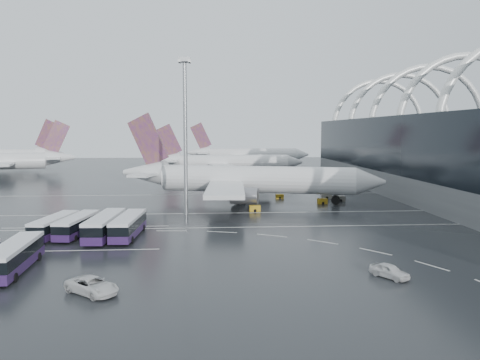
{
  "coord_description": "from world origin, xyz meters",
  "views": [
    {
      "loc": [
        -3.19,
        -80.2,
        16.35
      ],
      "look_at": [
        2.97,
        8.55,
        7.0
      ],
      "focal_mm": 35.0,
      "sensor_mm": 36.0,
      "label": 1
    }
  ],
  "objects": [
    {
      "name": "gse_cart_belly_d",
      "position": [
        27.64,
        26.02,
        0.62
      ],
      "size": [
        2.28,
        1.34,
        1.24
      ],
      "primitive_type": "cube",
      "color": "slate",
      "rests_on": "ground"
    },
    {
      "name": "bus_bay_line_south",
      "position": [
        -24.0,
        -16.0,
        0.01
      ],
      "size": [
        28.0,
        0.25,
        0.01
      ],
      "primitive_type": "cube",
      "color": "beige",
      "rests_on": "ground"
    },
    {
      "name": "gse_cart_belly_b",
      "position": [
        25.54,
        30.51,
        0.65
      ],
      "size": [
        2.4,
        1.42,
        1.31
      ],
      "primitive_type": "cube",
      "color": "slate",
      "rests_on": "ground"
    },
    {
      "name": "jet_remote_mid",
      "position": [
        -75.63,
        96.24,
        5.31
      ],
      "size": [
        46.88,
        38.03,
        20.56
      ],
      "rotation": [
        0.0,
        0.0,
        3.4
      ],
      "color": "silver",
      "rests_on": "ground"
    },
    {
      "name": "bus_row_near_b",
      "position": [
        -23.72,
        -6.39,
        1.68
      ],
      "size": [
        4.38,
        12.65,
        3.05
      ],
      "rotation": [
        0.0,
        0.0,
        1.44
      ],
      "color": "#331645",
      "rests_on": "ground"
    },
    {
      "name": "lane_marking_far",
      "position": [
        0.0,
        40.0,
        0.01
      ],
      "size": [
        120.0,
        0.25,
        0.01
      ],
      "primitive_type": "cube",
      "color": "beige",
      "rests_on": "ground"
    },
    {
      "name": "airliner_gate_c",
      "position": [
        14.96,
        138.2,
        5.09
      ],
      "size": [
        56.93,
        52.73,
        20.35
      ],
      "rotation": [
        0.0,
        0.0,
        -0.01
      ],
      "color": "silver",
      "rests_on": "ground"
    },
    {
      "name": "gse_cart_belly_e",
      "position": [
        14.21,
        31.33,
        0.52
      ],
      "size": [
        1.9,
        1.13,
        1.04
      ],
      "primitive_type": "cube",
      "color": "#AC8417",
      "rests_on": "ground"
    },
    {
      "name": "airliner_gate_b",
      "position": [
        3.48,
        89.36,
        4.74
      ],
      "size": [
        54.3,
        49.08,
        18.94
      ],
      "rotation": [
        0.0,
        0.0,
        -0.0
      ],
      "color": "silver",
      "rests_on": "ground"
    },
    {
      "name": "ground",
      "position": [
        0.0,
        0.0,
        0.0
      ],
      "size": [
        420.0,
        420.0,
        0.0
      ],
      "primitive_type": "plane",
      "color": "black",
      "rests_on": "ground"
    },
    {
      "name": "bus_bay_line_north",
      "position": [
        -24.0,
        0.0,
        0.01
      ],
      "size": [
        28.0,
        0.25,
        0.01
      ],
      "primitive_type": "cube",
      "color": "beige",
      "rests_on": "ground"
    },
    {
      "name": "bus_row_near_d",
      "position": [
        -15.51,
        -7.96,
        1.81
      ],
      "size": [
        3.84,
        13.53,
        3.29
      ],
      "rotation": [
        0.0,
        0.0,
        1.51
      ],
      "color": "#331645",
      "rests_on": "ground"
    },
    {
      "name": "gse_cart_belly_c",
      "position": [
        6.36,
        13.67,
        0.61
      ],
      "size": [
        2.24,
        1.32,
        1.22
      ],
      "primitive_type": "cube",
      "color": "#AC8417",
      "rests_on": "ground"
    },
    {
      "name": "lane_marking_near",
      "position": [
        0.0,
        -2.0,
        0.01
      ],
      "size": [
        120.0,
        0.25,
        0.01
      ],
      "primitive_type": "cube",
      "color": "beige",
      "rests_on": "ground"
    },
    {
      "name": "bus_row_far_b",
      "position": [
        -25.83,
        -25.13,
        1.81
      ],
      "size": [
        3.76,
        13.56,
        3.3
      ],
      "rotation": [
        0.0,
        0.0,
        1.62
      ],
      "color": "#331645",
      "rests_on": "ground"
    },
    {
      "name": "bus_row_near_a",
      "position": [
        -27.12,
        -6.57,
        1.68
      ],
      "size": [
        4.51,
        12.67,
        3.05
      ],
      "rotation": [
        0.0,
        0.0,
        1.43
      ],
      "color": "#331645",
      "rests_on": "ground"
    },
    {
      "name": "airliner_main",
      "position": [
        4.94,
        26.06,
        5.17
      ],
      "size": [
        60.16,
        52.03,
        20.65
      ],
      "rotation": [
        0.0,
        0.0,
        -0.27
      ],
      "color": "silver",
      "rests_on": "ground"
    },
    {
      "name": "lane_marking_mid",
      "position": [
        0.0,
        12.0,
        0.01
      ],
      "size": [
        120.0,
        0.25,
        0.01
      ],
      "primitive_type": "cube",
      "color": "beige",
      "rests_on": "ground"
    },
    {
      "name": "bus_row_near_c",
      "position": [
        -19.05,
        -8.23,
        1.9
      ],
      "size": [
        4.0,
        14.18,
        3.45
      ],
      "rotation": [
        0.0,
        0.0,
        1.51
      ],
      "color": "#331645",
      "rests_on": "ground"
    },
    {
      "name": "gse_cart_belly_a",
      "position": [
        22.57,
        22.5,
        0.6
      ],
      "size": [
        2.18,
        1.29,
        1.19
      ],
      "primitive_type": "cube",
      "color": "#AC8417",
      "rests_on": "ground"
    },
    {
      "name": "floodlight_mast",
      "position": [
        -7.46,
        11.04,
        19.02
      ],
      "size": [
        2.32,
        2.32,
        30.24
      ],
      "color": "gray",
      "rests_on": "ground"
    },
    {
      "name": "van_curve_b",
      "position": [
        17.02,
        -30.61,
        0.79
      ],
      "size": [
        4.02,
        4.9,
        1.57
      ],
      "primitive_type": "imported",
      "rotation": [
        0.0,
        0.0,
        0.56
      ],
      "color": "silver",
      "rests_on": "ground"
    },
    {
      "name": "jet_remote_far",
      "position": [
        -88.19,
        124.51,
        5.54
      ],
      "size": [
        49.03,
        39.41,
        21.48
      ],
      "rotation": [
        0.0,
        0.0,
        3.13
      ],
      "color": "silver",
      "rests_on": "ground"
    },
    {
      "name": "van_curve_a",
      "position": [
        -14.9,
        -33.6,
        0.84
      ],
      "size": [
        6.49,
        5.97,
        1.69
      ],
      "primitive_type": "imported",
      "rotation": [
        0.0,
        0.0,
        0.9
      ],
      "color": "silver",
      "rests_on": "ground"
    }
  ]
}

